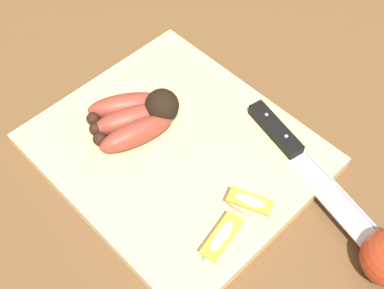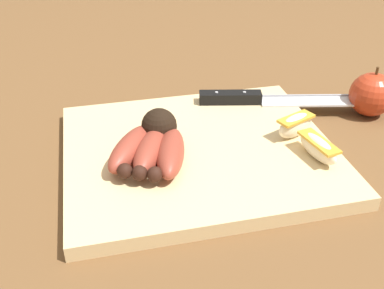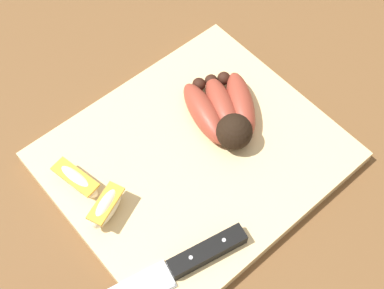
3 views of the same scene
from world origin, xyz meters
TOP-DOWN VIEW (x-y plane):
  - ground_plane at (0.00, 0.00)m, footprint 6.00×6.00m
  - cutting_board at (0.01, -0.01)m, footprint 0.37×0.32m
  - banana_bunch at (0.08, 0.00)m, footprint 0.12×0.14m
  - chefs_knife at (-0.12, -0.12)m, footprint 0.28×0.09m
  - apple_wedge_near at (-0.14, 0.05)m, footprint 0.04×0.07m
  - apple_wedge_middle at (-0.13, -0.01)m, footprint 0.06×0.04m

SIDE VIEW (x-z plane):
  - ground_plane at x=0.00m, z-range 0.00..0.00m
  - cutting_board at x=0.01m, z-range 0.00..0.02m
  - chefs_knife at x=-0.12m, z-range 0.02..0.04m
  - apple_wedge_near at x=-0.14m, z-range 0.02..0.05m
  - apple_wedge_middle at x=-0.13m, z-range 0.02..0.06m
  - banana_bunch at x=0.08m, z-range 0.01..0.07m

